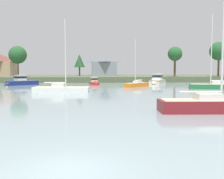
{
  "coord_description": "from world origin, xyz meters",
  "views": [
    {
      "loc": [
        0.83,
        -10.41,
        3.95
      ],
      "look_at": [
        4.94,
        32.68,
        0.7
      ],
      "focal_mm": 42.65,
      "sensor_mm": 36.0,
      "label": 1
    }
  ],
  "objects_px": {
    "sailboat_white": "(61,91)",
    "sailboat_maroon": "(212,109)",
    "cruiser_cream": "(157,82)",
    "sailboat_green": "(215,87)",
    "sailboat_orange": "(137,86)",
    "cruiser_navy": "(19,83)",
    "mooring_buoy_red": "(189,91)",
    "cruiser_red": "(95,83)",
    "mooring_buoy_orange": "(7,87)"
  },
  "relations": [
    {
      "from": "sailboat_orange",
      "to": "mooring_buoy_orange",
      "type": "xyz_separation_m",
      "value": [
        -29.67,
        2.02,
        -0.17
      ]
    },
    {
      "from": "cruiser_red",
      "to": "mooring_buoy_orange",
      "type": "distance_m",
      "value": 21.92
    },
    {
      "from": "sailboat_white",
      "to": "sailboat_orange",
      "type": "distance_m",
      "value": 20.96
    },
    {
      "from": "cruiser_red",
      "to": "mooring_buoy_red",
      "type": "distance_m",
      "value": 29.79
    },
    {
      "from": "sailboat_orange",
      "to": "mooring_buoy_red",
      "type": "bearing_deg",
      "value": -66.0
    },
    {
      "from": "mooring_buoy_red",
      "to": "sailboat_maroon",
      "type": "bearing_deg",
      "value": -106.24
    },
    {
      "from": "cruiser_navy",
      "to": "mooring_buoy_orange",
      "type": "xyz_separation_m",
      "value": [
        -1.05,
        -6.94,
        -0.47
      ]
    },
    {
      "from": "sailboat_green",
      "to": "mooring_buoy_red",
      "type": "relative_size",
      "value": 38.18
    },
    {
      "from": "sailboat_maroon",
      "to": "cruiser_navy",
      "type": "bearing_deg",
      "value": 122.13
    },
    {
      "from": "sailboat_maroon",
      "to": "cruiser_red",
      "type": "distance_m",
      "value": 48.15
    },
    {
      "from": "sailboat_white",
      "to": "cruiser_navy",
      "type": "xyz_separation_m",
      "value": [
        -12.71,
        22.62,
        0.27
      ]
    },
    {
      "from": "sailboat_white",
      "to": "cruiser_cream",
      "type": "distance_m",
      "value": 34.66
    },
    {
      "from": "sailboat_orange",
      "to": "sailboat_green",
      "type": "relative_size",
      "value": 0.73
    },
    {
      "from": "cruiser_cream",
      "to": "cruiser_navy",
      "type": "relative_size",
      "value": 1.18
    },
    {
      "from": "sailboat_maroon",
      "to": "cruiser_navy",
      "type": "relative_size",
      "value": 1.81
    },
    {
      "from": "cruiser_red",
      "to": "sailboat_white",
      "type": "bearing_deg",
      "value": -105.2
    },
    {
      "from": "cruiser_navy",
      "to": "sailboat_green",
      "type": "xyz_separation_m",
      "value": [
        43.22,
        -17.39,
        -0.24
      ]
    },
    {
      "from": "sailboat_white",
      "to": "cruiser_red",
      "type": "relative_size",
      "value": 1.92
    },
    {
      "from": "sailboat_orange",
      "to": "mooring_buoy_red",
      "type": "height_order",
      "value": "sailboat_orange"
    },
    {
      "from": "cruiser_navy",
      "to": "mooring_buoy_red",
      "type": "height_order",
      "value": "cruiser_navy"
    },
    {
      "from": "sailboat_white",
      "to": "cruiser_red",
      "type": "height_order",
      "value": "sailboat_white"
    },
    {
      "from": "cruiser_red",
      "to": "mooring_buoy_orange",
      "type": "bearing_deg",
      "value": -157.74
    },
    {
      "from": "cruiser_cream",
      "to": "mooring_buoy_red",
      "type": "relative_size",
      "value": 24.24
    },
    {
      "from": "sailboat_maroon",
      "to": "mooring_buoy_red",
      "type": "bearing_deg",
      "value": 73.76
    },
    {
      "from": "cruiser_cream",
      "to": "mooring_buoy_red",
      "type": "bearing_deg",
      "value": -92.66
    },
    {
      "from": "cruiser_navy",
      "to": "cruiser_cream",
      "type": "bearing_deg",
      "value": 4.16
    },
    {
      "from": "mooring_buoy_orange",
      "to": "mooring_buoy_red",
      "type": "xyz_separation_m",
      "value": [
        36.27,
        -16.84,
        -0.01
      ]
    },
    {
      "from": "sailboat_green",
      "to": "sailboat_maroon",
      "type": "bearing_deg",
      "value": -116.91
    },
    {
      "from": "cruiser_navy",
      "to": "cruiser_red",
      "type": "xyz_separation_m",
      "value": [
        19.23,
        1.36,
        -0.13
      ]
    },
    {
      "from": "sailboat_maroon",
      "to": "mooring_buoy_orange",
      "type": "height_order",
      "value": "sailboat_maroon"
    },
    {
      "from": "sailboat_orange",
      "to": "mooring_buoy_orange",
      "type": "relative_size",
      "value": 24.15
    },
    {
      "from": "sailboat_maroon",
      "to": "cruiser_cream",
      "type": "bearing_deg",
      "value": 81.03
    },
    {
      "from": "sailboat_maroon",
      "to": "cruiser_navy",
      "type": "distance_m",
      "value": 54.13
    },
    {
      "from": "cruiser_navy",
      "to": "mooring_buoy_orange",
      "type": "distance_m",
      "value": 7.04
    },
    {
      "from": "cruiser_cream",
      "to": "sailboat_orange",
      "type": "distance_m",
      "value": 14.01
    },
    {
      "from": "sailboat_white",
      "to": "sailboat_green",
      "type": "xyz_separation_m",
      "value": [
        30.51,
        5.23,
        0.04
      ]
    },
    {
      "from": "sailboat_orange",
      "to": "mooring_buoy_orange",
      "type": "bearing_deg",
      "value": 176.11
    },
    {
      "from": "sailboat_maroon",
      "to": "cruiser_red",
      "type": "xyz_separation_m",
      "value": [
        -9.56,
        47.19,
        0.11
      ]
    },
    {
      "from": "cruiser_cream",
      "to": "cruiser_red",
      "type": "bearing_deg",
      "value": -175.71
    },
    {
      "from": "cruiser_navy",
      "to": "mooring_buoy_red",
      "type": "relative_size",
      "value": 20.49
    },
    {
      "from": "cruiser_cream",
      "to": "cruiser_red",
      "type": "relative_size",
      "value": 1.46
    },
    {
      "from": "mooring_buoy_red",
      "to": "sailboat_orange",
      "type": "bearing_deg",
      "value": 114.0
    },
    {
      "from": "cruiser_navy",
      "to": "sailboat_orange",
      "type": "height_order",
      "value": "sailboat_orange"
    },
    {
      "from": "mooring_buoy_red",
      "to": "mooring_buoy_orange",
      "type": "bearing_deg",
      "value": 155.09
    },
    {
      "from": "cruiser_cream",
      "to": "cruiser_navy",
      "type": "bearing_deg",
      "value": -175.84
    },
    {
      "from": "cruiser_navy",
      "to": "sailboat_orange",
      "type": "relative_size",
      "value": 0.74
    },
    {
      "from": "cruiser_cream",
      "to": "sailboat_green",
      "type": "height_order",
      "value": "sailboat_green"
    },
    {
      "from": "sailboat_white",
      "to": "sailboat_maroon",
      "type": "relative_size",
      "value": 0.86
    },
    {
      "from": "sailboat_green",
      "to": "mooring_buoy_red",
      "type": "distance_m",
      "value": 10.25
    },
    {
      "from": "sailboat_maroon",
      "to": "cruiser_cream",
      "type": "distance_m",
      "value": 49.09
    }
  ]
}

